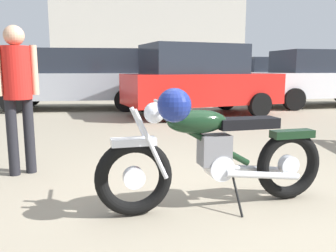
{
  "coord_description": "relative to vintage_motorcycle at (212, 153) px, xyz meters",
  "views": [
    {
      "loc": [
        -1.14,
        -2.83,
        1.2
      ],
      "look_at": [
        -0.23,
        1.14,
        0.52
      ],
      "focal_mm": 37.34,
      "sensor_mm": 36.0,
      "label": 1
    }
  ],
  "objects": [
    {
      "name": "white_estate_far",
      "position": [
        6.82,
        11.72,
        0.34
      ],
      "size": [
        4.24,
        1.99,
        1.67
      ],
      "rotation": [
        0.0,
        0.0,
        0.02
      ],
      "color": "black",
      "rests_on": "ground_plane"
    },
    {
      "name": "pale_sedan_back",
      "position": [
        6.35,
        7.04,
        0.45
      ],
      "size": [
        4.72,
        2.01,
        1.74
      ],
      "rotation": [
        0.0,
        0.0,
        3.13
      ],
      "color": "black",
      "rests_on": "ground_plane"
    },
    {
      "name": "bystander",
      "position": [
        -1.77,
        1.43,
        0.53
      ],
      "size": [
        0.43,
        0.3,
        1.66
      ],
      "rotation": [
        0.0,
        0.0,
        5.1
      ],
      "color": "black",
      "rests_on": "ground_plane"
    },
    {
      "name": "vintage_motorcycle",
      "position": [
        0.0,
        0.0,
        0.0
      ],
      "size": [
        2.08,
        0.74,
        1.07
      ],
      "rotation": [
        0.0,
        0.0,
        3.18
      ],
      "color": "black",
      "rests_on": "ground_plane"
    },
    {
      "name": "blue_hatchback_right",
      "position": [
        2.68,
        14.61,
        0.34
      ],
      "size": [
        4.26,
        2.04,
        1.67
      ],
      "rotation": [
        0.0,
        0.0,
        3.18
      ],
      "color": "black",
      "rests_on": "ground_plane"
    },
    {
      "name": "red_hatchback_near",
      "position": [
        -1.29,
        7.96,
        0.45
      ],
      "size": [
        4.85,
        2.32,
        1.74
      ],
      "rotation": [
        0.0,
        0.0,
        3.04
      ],
      "color": "black",
      "rests_on": "ground_plane"
    },
    {
      "name": "dark_sedan_left",
      "position": [
        1.75,
        5.8,
        0.43
      ],
      "size": [
        4.1,
        2.27,
        1.78
      ],
      "rotation": [
        0.0,
        0.0,
        0.15
      ],
      "color": "black",
      "rests_on": "ground_plane"
    },
    {
      "name": "ground_plane",
      "position": [
        0.13,
        0.1,
        -0.49
      ],
      "size": [
        80.0,
        80.0,
        0.0
      ],
      "primitive_type": "plane",
      "color": "gray"
    },
    {
      "name": "industrial_building",
      "position": [
        4.76,
        32.47,
        4.66
      ],
      "size": [
        17.58,
        10.87,
        20.43
      ],
      "rotation": [
        0.0,
        0.0,
        -0.04
      ],
      "color": "beige",
      "rests_on": "ground_plane"
    }
  ]
}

